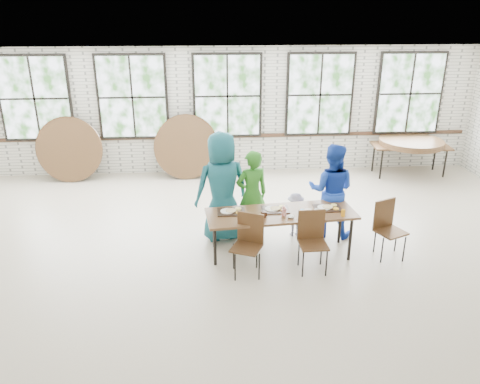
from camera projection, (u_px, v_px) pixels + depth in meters
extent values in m
plane|color=#B9AB93|center=(242.00, 262.00, 7.54)|extent=(12.00, 12.00, 0.00)
plane|color=white|center=(242.00, 71.00, 6.43)|extent=(12.00, 12.00, 0.00)
plane|color=silver|center=(227.00, 111.00, 11.16)|extent=(12.00, 0.00, 12.00)
cube|color=#422819|center=(228.00, 136.00, 11.35)|extent=(11.80, 0.05, 0.08)
cube|color=black|center=(35.00, 98.00, 10.66)|extent=(1.62, 0.05, 1.97)
cube|color=white|center=(34.00, 99.00, 10.63)|extent=(1.50, 0.01, 1.85)
cube|color=black|center=(133.00, 97.00, 10.81)|extent=(1.62, 0.05, 1.97)
cube|color=white|center=(132.00, 97.00, 10.78)|extent=(1.50, 0.01, 1.85)
cube|color=black|center=(227.00, 96.00, 10.96)|extent=(1.62, 0.05, 1.97)
cube|color=white|center=(227.00, 96.00, 10.93)|extent=(1.50, 0.01, 1.85)
cube|color=black|center=(320.00, 95.00, 11.11)|extent=(1.62, 0.05, 1.97)
cube|color=white|center=(320.00, 95.00, 11.08)|extent=(1.50, 0.01, 1.85)
cube|color=black|center=(410.00, 94.00, 11.26)|extent=(1.62, 0.05, 1.97)
cube|color=white|center=(410.00, 94.00, 11.23)|extent=(1.50, 0.01, 1.85)
cube|color=brown|center=(281.00, 214.00, 7.53)|extent=(2.47, 1.03, 0.04)
cylinder|color=black|center=(215.00, 245.00, 7.32)|extent=(0.05, 0.05, 0.70)
cylinder|color=black|center=(214.00, 228.00, 7.88)|extent=(0.05, 0.05, 0.70)
cylinder|color=black|center=(350.00, 240.00, 7.47)|extent=(0.05, 0.05, 0.70)
cylinder|color=black|center=(340.00, 224.00, 8.02)|extent=(0.05, 0.05, 0.70)
cube|color=#4A2E18|center=(246.00, 248.00, 7.02)|extent=(0.55, 0.54, 0.03)
cube|color=#4A2E18|center=(251.00, 228.00, 7.10)|extent=(0.39, 0.20, 0.50)
cylinder|color=black|center=(235.00, 268.00, 6.94)|extent=(0.02, 0.02, 0.44)
cylinder|color=black|center=(234.00, 256.00, 7.26)|extent=(0.02, 0.02, 0.44)
cylinder|color=black|center=(259.00, 267.00, 6.96)|extent=(0.02, 0.02, 0.44)
cylinder|color=black|center=(257.00, 255.00, 7.28)|extent=(0.02, 0.02, 0.44)
cube|color=#4A2E18|center=(313.00, 245.00, 7.12)|extent=(0.43, 0.41, 0.03)
cube|color=#4A2E18|center=(311.00, 225.00, 7.20)|extent=(0.42, 0.04, 0.50)
cylinder|color=black|center=(303.00, 264.00, 7.04)|extent=(0.02, 0.02, 0.44)
cylinder|color=black|center=(299.00, 253.00, 7.35)|extent=(0.02, 0.02, 0.44)
cylinder|color=black|center=(326.00, 263.00, 7.06)|extent=(0.02, 0.02, 0.44)
cylinder|color=black|center=(321.00, 252.00, 7.38)|extent=(0.02, 0.02, 0.44)
cube|color=#4A2E18|center=(391.00, 232.00, 7.52)|extent=(0.55, 0.54, 0.03)
cube|color=#4A2E18|center=(384.00, 214.00, 7.58)|extent=(0.40, 0.20, 0.50)
cylinder|color=black|center=(382.00, 250.00, 7.44)|extent=(0.02, 0.02, 0.44)
cylinder|color=black|center=(375.00, 240.00, 7.75)|extent=(0.02, 0.02, 0.44)
cylinder|color=black|center=(404.00, 249.00, 7.46)|extent=(0.02, 0.02, 0.44)
cylinder|color=black|center=(396.00, 240.00, 7.78)|extent=(0.02, 0.02, 0.44)
imported|color=#1D596E|center=(222.00, 187.00, 7.99)|extent=(1.06, 0.83, 1.92)
imported|color=#286E1D|center=(252.00, 195.00, 8.08)|extent=(0.67, 0.53, 1.59)
imported|color=#19133E|center=(295.00, 214.00, 8.28)|extent=(0.55, 0.35, 0.80)
imported|color=#183BAB|center=(331.00, 190.00, 8.16)|extent=(0.99, 0.88, 1.68)
cube|color=brown|center=(411.00, 146.00, 11.20)|extent=(1.86, 0.91, 0.04)
cylinder|color=black|center=(381.00, 165.00, 11.03)|extent=(0.04, 0.04, 0.70)
cylinder|color=black|center=(373.00, 158.00, 11.54)|extent=(0.04, 0.04, 0.70)
cylinder|color=black|center=(445.00, 163.00, 11.14)|extent=(0.04, 0.04, 0.70)
cylinder|color=black|center=(434.00, 156.00, 11.64)|extent=(0.04, 0.04, 0.70)
cube|color=black|center=(231.00, 212.00, 7.53)|extent=(0.44, 0.33, 0.02)
cube|color=black|center=(275.00, 210.00, 7.62)|extent=(0.44, 0.33, 0.02)
cube|color=black|center=(328.00, 208.00, 7.67)|extent=(0.44, 0.33, 0.02)
cylinder|color=black|center=(264.00, 214.00, 7.35)|extent=(0.09, 0.09, 0.09)
cube|color=red|center=(284.00, 212.00, 7.40)|extent=(0.06, 0.07, 0.11)
cylinder|color=#186BB5|center=(302.00, 213.00, 7.41)|extent=(0.07, 0.07, 0.10)
cylinder|color=orange|center=(343.00, 213.00, 7.38)|extent=(0.07, 0.07, 0.11)
cylinder|color=white|center=(308.00, 214.00, 7.37)|extent=(0.17, 0.17, 0.10)
ellipsoid|color=white|center=(248.00, 217.00, 7.30)|extent=(0.11, 0.11, 0.05)
ellipsoid|color=white|center=(291.00, 216.00, 7.33)|extent=(0.11, 0.11, 0.05)
ellipsoid|color=white|center=(317.00, 211.00, 7.54)|extent=(0.11, 0.11, 0.05)
cylinder|color=brown|center=(411.00, 144.00, 11.18)|extent=(1.50, 1.50, 0.04)
cylinder|color=brown|center=(411.00, 142.00, 11.17)|extent=(1.50, 1.50, 0.04)
cylinder|color=brown|center=(411.00, 141.00, 11.15)|extent=(1.50, 1.50, 0.04)
cylinder|color=brown|center=(68.00, 149.00, 10.92)|extent=(1.50, 0.39, 1.47)
cylinder|color=brown|center=(70.00, 150.00, 10.83)|extent=(1.50, 0.41, 1.46)
cylinder|color=brown|center=(187.00, 146.00, 11.11)|extent=(1.50, 0.24, 1.49)
cylinder|color=brown|center=(186.00, 147.00, 11.02)|extent=(1.50, 0.41, 1.46)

